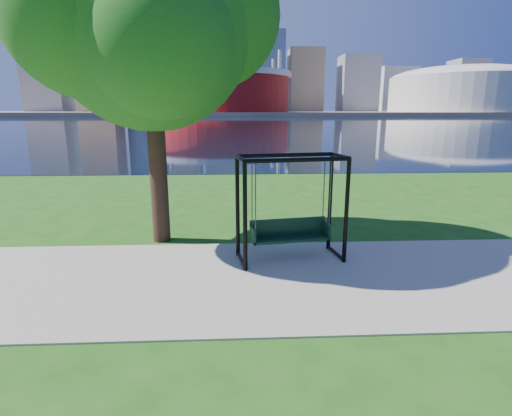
{
  "coord_description": "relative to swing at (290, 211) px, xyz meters",
  "views": [
    {
      "loc": [
        -0.62,
        -7.39,
        3.07
      ],
      "look_at": [
        -0.26,
        0.0,
        1.25
      ],
      "focal_mm": 28.0,
      "sensor_mm": 36.0,
      "label": 1
    }
  ],
  "objects": [
    {
      "name": "arena",
      "position": [
        134.53,
        234.49,
        14.81
      ],
      "size": [
        84.0,
        84.0,
        26.56
      ],
      "color": "beige",
      "rests_on": "far_bank"
    },
    {
      "name": "stadium",
      "position": [
        -10.47,
        234.49,
        13.16
      ],
      "size": [
        83.0,
        83.0,
        32.0
      ],
      "color": "maroon",
      "rests_on": "far_bank"
    },
    {
      "name": "far_bank",
      "position": [
        -0.47,
        305.49,
        -0.06
      ],
      "size": [
        900.0,
        228.0,
        2.0
      ],
      "primitive_type": "cube",
      "color": "#937F60",
      "rests_on": "ground"
    },
    {
      "name": "park_tree",
      "position": [
        -2.97,
        1.47,
        3.88
      ],
      "size": [
        5.73,
        5.18,
        7.12
      ],
      "color": "black",
      "rests_on": "ground"
    },
    {
      "name": "swing",
      "position": [
        0.0,
        0.0,
        0.0
      ],
      "size": [
        2.27,
        1.27,
        2.2
      ],
      "rotation": [
        0.0,
        0.0,
        0.16
      ],
      "color": "black",
      "rests_on": "ground"
    },
    {
      "name": "skyline",
      "position": [
        -4.74,
        318.88,
        34.83
      ],
      "size": [
        392.0,
        66.0,
        96.5
      ],
      "color": "gray",
      "rests_on": "far_bank"
    },
    {
      "name": "ground",
      "position": [
        -0.47,
        -0.51,
        -1.06
      ],
      "size": [
        900.0,
        900.0,
        0.0
      ],
      "primitive_type": "plane",
      "color": "#1E5114",
      "rests_on": "ground"
    },
    {
      "name": "river",
      "position": [
        -0.47,
        101.49,
        -1.05
      ],
      "size": [
        900.0,
        180.0,
        0.02
      ],
      "primitive_type": "cube",
      "color": "black",
      "rests_on": "ground"
    },
    {
      "name": "path",
      "position": [
        -0.47,
        -1.01,
        -1.05
      ],
      "size": [
        120.0,
        4.0,
        0.03
      ],
      "primitive_type": "cube",
      "color": "#9E937F",
      "rests_on": "ground"
    }
  ]
}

